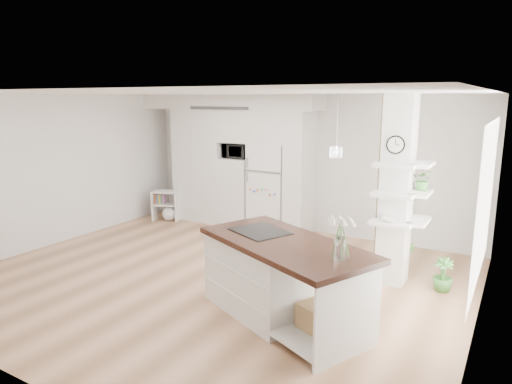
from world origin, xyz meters
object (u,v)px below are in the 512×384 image
Objects in this scene: kitchen_island at (271,273)px; bookshelf at (167,208)px; refrigerator at (271,187)px; floor_plant_a at (405,257)px.

kitchen_island is 4.88m from bookshelf.
refrigerator is 3.59× the size of floor_plant_a.
refrigerator is 0.72× the size of kitchen_island.
floor_plant_a is at bearing 86.90° from kitchen_island.
refrigerator is at bearing -8.38° from bookshelf.
floor_plant_a is at bearing -19.69° from refrigerator.
kitchen_island is 2.49m from floor_plant_a.
refrigerator reaches higher than floor_plant_a.
floor_plant_a is at bearing -27.32° from bookshelf.
refrigerator reaches higher than bookshelf.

